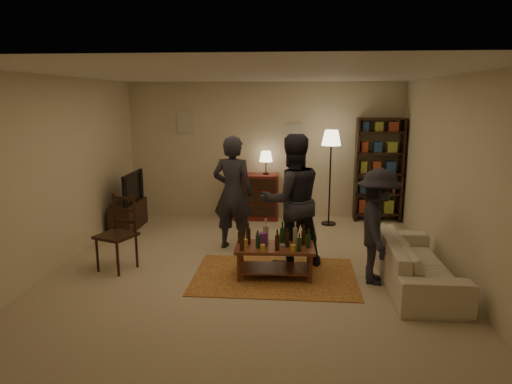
# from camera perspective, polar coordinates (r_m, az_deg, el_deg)

# --- Properties ---
(floor) EXTENTS (6.00, 6.00, 0.00)m
(floor) POSITION_cam_1_polar(r_m,az_deg,el_deg) (6.65, -0.73, -9.40)
(floor) COLOR #C6B793
(floor) RESTS_ON ground
(room_shell) EXTENTS (6.00, 6.00, 6.00)m
(room_shell) POSITION_cam_1_polar(r_m,az_deg,el_deg) (9.25, -2.99, 8.12)
(room_shell) COLOR beige
(room_shell) RESTS_ON ground
(rug) EXTENTS (2.20, 1.50, 0.01)m
(rug) POSITION_cam_1_polar(r_m,az_deg,el_deg) (6.34, 2.34, -10.43)
(rug) COLOR maroon
(rug) RESTS_ON ground
(coffee_table) EXTENTS (1.08, 0.61, 0.77)m
(coffee_table) POSITION_cam_1_polar(r_m,az_deg,el_deg) (6.21, 2.34, -7.10)
(coffee_table) COLOR brown
(coffee_table) RESTS_ON ground
(dining_chair) EXTENTS (0.60, 0.60, 1.08)m
(dining_chair) POSITION_cam_1_polar(r_m,az_deg,el_deg) (6.74, -16.73, -4.53)
(dining_chair) COLOR black
(dining_chair) RESTS_ON ground
(tv_stand) EXTENTS (0.40, 1.00, 1.06)m
(tv_stand) POSITION_cam_1_polar(r_m,az_deg,el_deg) (8.77, -15.68, -1.96)
(tv_stand) COLOR black
(tv_stand) RESTS_ON ground
(dresser) EXTENTS (1.00, 0.50, 1.36)m
(dresser) POSITION_cam_1_polar(r_m,az_deg,el_deg) (9.12, -0.29, -0.41)
(dresser) COLOR maroon
(dresser) RESTS_ON ground
(bookshelf) EXTENTS (0.90, 0.34, 2.02)m
(bookshelf) POSITION_cam_1_polar(r_m,az_deg,el_deg) (9.20, 15.07, 2.82)
(bookshelf) COLOR black
(bookshelf) RESTS_ON ground
(floor_lamp) EXTENTS (0.36, 0.36, 1.80)m
(floor_lamp) POSITION_cam_1_polar(r_m,az_deg,el_deg) (8.63, 9.37, 5.87)
(floor_lamp) COLOR black
(floor_lamp) RESTS_ON ground
(sofa) EXTENTS (0.81, 2.08, 0.61)m
(sofa) POSITION_cam_1_polar(r_m,az_deg,el_deg) (6.34, 19.30, -8.23)
(sofa) COLOR beige
(sofa) RESTS_ON ground
(person_left) EXTENTS (0.74, 0.56, 1.82)m
(person_left) POSITION_cam_1_polar(r_m,az_deg,el_deg) (7.24, -2.89, -0.12)
(person_left) COLOR #25242C
(person_left) RESTS_ON ground
(person_right) EXTENTS (1.11, 0.99, 1.91)m
(person_right) POSITION_cam_1_polar(r_m,az_deg,el_deg) (6.53, 4.50, -1.08)
(person_right) COLOR #25252C
(person_right) RESTS_ON ground
(person_by_sofa) EXTENTS (0.66, 1.03, 1.52)m
(person_by_sofa) POSITION_cam_1_polar(r_m,az_deg,el_deg) (6.13, 14.98, -4.20)
(person_by_sofa) COLOR #222329
(person_by_sofa) RESTS_ON ground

